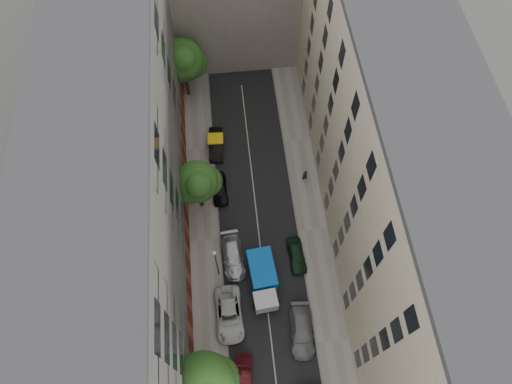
{
  "coord_description": "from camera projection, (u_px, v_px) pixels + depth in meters",
  "views": [
    {
      "loc": [
        -2.16,
        -17.69,
        42.83
      ],
      "look_at": [
        -0.12,
        1.8,
        6.0
      ],
      "focal_mm": 32.0,
      "sensor_mm": 36.0,
      "label": 1
    }
  ],
  "objects": [
    {
      "name": "tree_far",
      "position": [
        183.0,
        62.0,
        49.81
      ],
      "size": [
        5.05,
        4.74,
        8.09
      ],
      "color": "#382619",
      "rests_on": "sidewalk_left"
    },
    {
      "name": "car_left_2",
      "position": [
        229.0,
        314.0,
        41.71
      ],
      "size": [
        2.51,
        5.37,
        1.49
      ],
      "primitive_type": "imported",
      "rotation": [
        0.0,
        0.0,
        0.01
      ],
      "color": "silver",
      "rests_on": "ground"
    },
    {
      "name": "car_right_2",
      "position": [
        297.0,
        255.0,
        44.48
      ],
      "size": [
        1.78,
        3.95,
        1.32
      ],
      "primitive_type": "imported",
      "rotation": [
        0.0,
        0.0,
        0.06
      ],
      "color": "black",
      "rests_on": "ground"
    },
    {
      "name": "building_right",
      "position": [
        391.0,
        176.0,
        37.89
      ],
      "size": [
        8.0,
        44.0,
        20.0
      ],
      "primitive_type": "cube",
      "color": "beige",
      "rests_on": "ground"
    },
    {
      "name": "road_surface",
      "position": [
        259.0,
        235.0,
        46.18
      ],
      "size": [
        8.0,
        44.0,
        0.02
      ],
      "primitive_type": "cube",
      "color": "black",
      "rests_on": "ground"
    },
    {
      "name": "lamp_post",
      "position": [
        216.0,
        261.0,
        40.91
      ],
      "size": [
        0.36,
        0.36,
        5.85
      ],
      "color": "#164E31",
      "rests_on": "sidewalk_left"
    },
    {
      "name": "car_left_3",
      "position": [
        233.0,
        256.0,
        44.38
      ],
      "size": [
        2.34,
        5.11,
        1.45
      ],
      "primitive_type": "imported",
      "rotation": [
        0.0,
        0.0,
        0.06
      ],
      "color": "#B3B3B8",
      "rests_on": "ground"
    },
    {
      "name": "sidewalk_right",
      "position": [
        313.0,
        230.0,
        46.39
      ],
      "size": [
        3.0,
        44.0,
        0.15
      ],
      "primitive_type": "cube",
      "color": "gray",
      "rests_on": "ground"
    },
    {
      "name": "pedestrian",
      "position": [
        305.0,
        175.0,
        48.32
      ],
      "size": [
        0.71,
        0.56,
        1.72
      ],
      "primitive_type": "imported",
      "rotation": [
        0.0,
        0.0,
        3.41
      ],
      "color": "black",
      "rests_on": "sidewalk_right"
    },
    {
      "name": "tarp_truck",
      "position": [
        263.0,
        279.0,
        42.54
      ],
      "size": [
        2.71,
        5.84,
        2.61
      ],
      "rotation": [
        0.0,
        0.0,
        0.09
      ],
      "color": "black",
      "rests_on": "ground"
    },
    {
      "name": "tree_mid",
      "position": [
        198.0,
        183.0,
        43.32
      ],
      "size": [
        4.58,
        4.19,
        7.21
      ],
      "color": "#382619",
      "rests_on": "sidewalk_left"
    },
    {
      "name": "car_left_5",
      "position": [
        216.0,
        144.0,
        50.51
      ],
      "size": [
        1.75,
        4.46,
        1.45
      ],
      "primitive_type": "imported",
      "rotation": [
        0.0,
        0.0,
        -0.05
      ],
      "color": "black",
      "rests_on": "ground"
    },
    {
      "name": "car_right_1",
      "position": [
        302.0,
        331.0,
        41.03
      ],
      "size": [
        2.39,
        5.16,
        1.46
      ],
      "primitive_type": "imported",
      "rotation": [
        0.0,
        0.0,
        -0.07
      ],
      "color": "slate",
      "rests_on": "ground"
    },
    {
      "name": "car_left_4",
      "position": [
        220.0,
        189.0,
        47.93
      ],
      "size": [
        1.68,
        4.0,
        1.35
      ],
      "primitive_type": "imported",
      "rotation": [
        0.0,
        0.0,
        0.02
      ],
      "color": "black",
      "rests_on": "ground"
    },
    {
      "name": "ground",
      "position": [
        259.0,
        235.0,
        46.18
      ],
      "size": [
        120.0,
        120.0,
        0.0
      ],
      "primitive_type": "plane",
      "color": "#4C4C49",
      "rests_on": "ground"
    },
    {
      "name": "building_left",
      "position": [
        125.0,
        201.0,
        36.82
      ],
      "size": [
        8.0,
        44.0,
        20.0
      ],
      "primitive_type": "cube",
      "color": "#54514E",
      "rests_on": "ground"
    },
    {
      "name": "sidewalk_left",
      "position": [
        205.0,
        240.0,
        45.85
      ],
      "size": [
        3.0,
        44.0,
        0.15
      ],
      "primitive_type": "cube",
      "color": "gray",
      "rests_on": "ground"
    },
    {
      "name": "car_left_1",
      "position": [
        243.0,
        378.0,
        39.22
      ],
      "size": [
        1.9,
        4.2,
        1.34
      ],
      "primitive_type": "imported",
      "rotation": [
        0.0,
        0.0,
        -0.12
      ],
      "color": "#4B0F14",
      "rests_on": "ground"
    }
  ]
}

